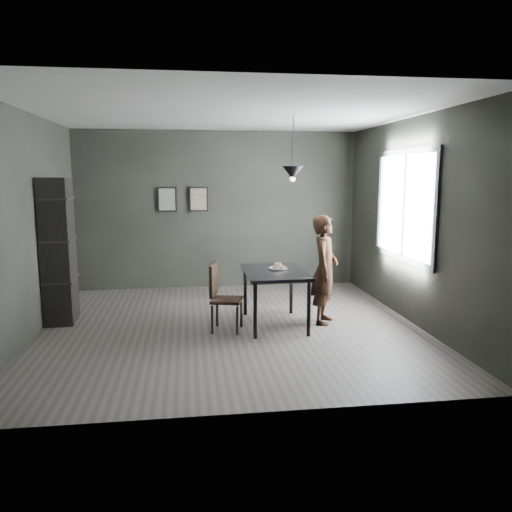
{
  "coord_description": "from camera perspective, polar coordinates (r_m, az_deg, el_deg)",
  "views": [
    {
      "loc": [
        -0.54,
        -6.48,
        2.02
      ],
      "look_at": [
        0.35,
        0.05,
        0.95
      ],
      "focal_mm": 35.0,
      "sensor_mm": 36.0,
      "label": 1
    }
  ],
  "objects": [
    {
      "name": "framed_print_right",
      "position": [
        8.96,
        -6.59,
        6.47
      ],
      "size": [
        0.34,
        0.04,
        0.44
      ],
      "color": "black",
      "rests_on": "ground"
    },
    {
      "name": "ground",
      "position": [
        6.81,
        -2.89,
        -8.05
      ],
      "size": [
        5.0,
        5.0,
        0.0
      ],
      "primitive_type": "plane",
      "color": "#342F2D",
      "rests_on": "ground"
    },
    {
      "name": "cafe_table",
      "position": [
        6.72,
        2.17,
        -2.37
      ],
      "size": [
        0.8,
        1.2,
        0.75
      ],
      "color": "black",
      "rests_on": "ground"
    },
    {
      "name": "ceiling",
      "position": [
        6.55,
        -3.1,
        16.05
      ],
      "size": [
        5.0,
        5.0,
        0.02
      ],
      "color": "silver",
      "rests_on": "ground"
    },
    {
      "name": "woman",
      "position": [
        6.88,
        7.85,
        -1.55
      ],
      "size": [
        0.55,
        0.64,
        1.49
      ],
      "primitive_type": "imported",
      "rotation": [
        0.0,
        0.0,
        1.15
      ],
      "color": "black",
      "rests_on": "ground"
    },
    {
      "name": "wood_chair",
      "position": [
        6.53,
        -4.04,
        -4.24
      ],
      "size": [
        0.47,
        0.47,
        0.88
      ],
      "rotation": [
        0.0,
        0.0,
        -0.26
      ],
      "color": "black",
      "rests_on": "ground"
    },
    {
      "name": "window_assembly",
      "position": [
        7.34,
        16.56,
        5.56
      ],
      "size": [
        0.04,
        1.96,
        1.56
      ],
      "color": "white",
      "rests_on": "ground"
    },
    {
      "name": "back_wall",
      "position": [
        9.02,
        -4.34,
        5.25
      ],
      "size": [
        5.0,
        0.1,
        2.8
      ],
      "primitive_type": "cube",
      "color": "black",
      "rests_on": "ground"
    },
    {
      "name": "shelf_unit",
      "position": [
        7.37,
        -21.66,
        0.56
      ],
      "size": [
        0.42,
        0.69,
        1.99
      ],
      "primitive_type": "cube",
      "rotation": [
        0.0,
        0.0,
        0.07
      ],
      "color": "black",
      "rests_on": "ground"
    },
    {
      "name": "pendant_lamp",
      "position": [
        6.73,
        4.22,
        9.46
      ],
      "size": [
        0.28,
        0.28,
        0.86
      ],
      "color": "black",
      "rests_on": "ground"
    },
    {
      "name": "white_plate",
      "position": [
        6.83,
        2.53,
        -1.46
      ],
      "size": [
        0.23,
        0.23,
        0.01
      ],
      "primitive_type": "cylinder",
      "color": "white",
      "rests_on": "cafe_table"
    },
    {
      "name": "donut_pile",
      "position": [
        6.82,
        2.53,
        -1.18
      ],
      "size": [
        0.18,
        0.17,
        0.08
      ],
      "rotation": [
        0.0,
        0.0,
        -0.3
      ],
      "color": "#FCE5C4",
      "rests_on": "white_plate"
    },
    {
      "name": "framed_print_left",
      "position": [
        8.96,
        -10.13,
        6.39
      ],
      "size": [
        0.34,
        0.04,
        0.44
      ],
      "color": "black",
      "rests_on": "ground"
    }
  ]
}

